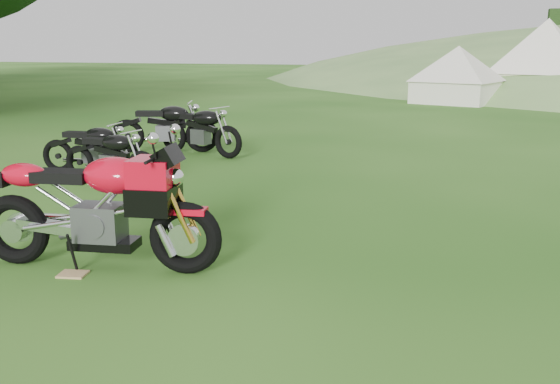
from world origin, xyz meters
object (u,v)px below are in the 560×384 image
(vintage_moto_a, at_px, (91,147))
(vintage_moto_c, at_px, (164,126))
(vintage_moto_b, at_px, (110,155))
(sport_motorcycle, at_px, (96,199))
(tent_mid, at_px, (545,61))
(plywood_board, at_px, (73,274))
(tent_left, at_px, (458,71))
(vintage_moto_d, at_px, (200,129))

(vintage_moto_a, bearing_deg, vintage_moto_c, 82.43)
(vintage_moto_b, relative_size, vintage_moto_c, 0.83)
(sport_motorcycle, relative_size, tent_mid, 0.68)
(plywood_board, relative_size, vintage_moto_c, 0.12)
(vintage_moto_a, height_order, tent_left, tent_left)
(vintage_moto_c, distance_m, tent_left, 13.73)
(tent_left, distance_m, tent_mid, 4.07)
(vintage_moto_c, xyz_separation_m, tent_left, (5.00, 12.77, 0.59))
(sport_motorcycle, distance_m, plywood_board, 0.72)
(vintage_moto_a, bearing_deg, vintage_moto_b, -40.54)
(tent_left, xyz_separation_m, tent_mid, (3.12, 2.59, 0.31))
(vintage_moto_c, xyz_separation_m, vintage_moto_d, (0.78, -0.07, -0.03))
(vintage_moto_c, bearing_deg, tent_left, 50.18)
(plywood_board, height_order, vintage_moto_d, vintage_moto_d)
(sport_motorcycle, relative_size, vintage_moto_a, 1.31)
(tent_left, bearing_deg, vintage_moto_c, -93.17)
(sport_motorcycle, distance_m, vintage_moto_b, 3.83)
(sport_motorcycle, relative_size, plywood_board, 9.13)
(vintage_moto_a, xyz_separation_m, vintage_moto_c, (0.12, 2.26, 0.08))
(sport_motorcycle, bearing_deg, tent_left, 73.80)
(vintage_moto_a, relative_size, vintage_moto_c, 0.85)
(sport_motorcycle, xyz_separation_m, vintage_moto_c, (-2.46, 6.00, -0.14))
(vintage_moto_a, relative_size, vintage_moto_d, 0.89)
(sport_motorcycle, distance_m, vintage_moto_c, 6.49)
(vintage_moto_a, height_order, vintage_moto_b, vintage_moto_a)
(plywood_board, xyz_separation_m, tent_left, (2.68, 19.02, 1.11))
(vintage_moto_d, bearing_deg, vintage_moto_a, -95.73)
(sport_motorcycle, relative_size, vintage_moto_b, 1.35)
(vintage_moto_c, bearing_deg, plywood_board, -88.02)
(plywood_board, bearing_deg, tent_mid, 74.98)
(vintage_moto_b, bearing_deg, tent_mid, 74.31)
(vintage_moto_c, bearing_deg, sport_motorcycle, -86.16)
(vintage_moto_d, bearing_deg, vintage_moto_b, -79.25)
(tent_left, bearing_deg, vintage_moto_a, -90.61)
(sport_motorcycle, xyz_separation_m, tent_mid, (5.66, 21.36, 0.76))
(vintage_moto_d, distance_m, tent_mid, 17.12)
(vintage_moto_c, relative_size, tent_mid, 0.61)
(sport_motorcycle, distance_m, tent_left, 18.95)
(plywood_board, distance_m, vintage_moto_a, 4.70)
(plywood_board, bearing_deg, vintage_moto_a, 121.54)
(vintage_moto_c, relative_size, tent_left, 0.78)
(vintage_moto_d, bearing_deg, vintage_moto_c, -168.64)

